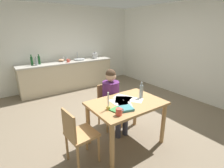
{
  "coord_description": "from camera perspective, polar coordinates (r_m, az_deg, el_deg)",
  "views": [
    {
      "loc": [
        -1.86,
        -2.95,
        1.91
      ],
      "look_at": [
        -0.03,
        -0.31,
        0.85
      ],
      "focal_mm": 27.29,
      "sensor_mm": 36.0,
      "label": 1
    }
  ],
  "objects": [
    {
      "name": "bottle_vinegar",
      "position": [
        5.28,
        -24.06,
        6.84
      ],
      "size": [
        0.07,
        0.07,
        0.24
      ],
      "color": "#8C999E",
      "rests_on": "kitchen_counter"
    },
    {
      "name": "coffee_mug",
      "position": [
        2.36,
        2.36,
        -9.28
      ],
      "size": [
        0.13,
        0.09,
        0.1
      ],
      "color": "#D84C3F",
      "rests_on": "dining_table"
    },
    {
      "name": "chair_at_table",
      "position": [
        3.42,
        -1.15,
        -6.56
      ],
      "size": [
        0.42,
        0.42,
        0.85
      ],
      "color": "tan",
      "rests_on": "ground"
    },
    {
      "name": "bottle_wine_red",
      "position": [
        5.39,
        -23.23,
        7.38
      ],
      "size": [
        0.07,
        0.07,
        0.29
      ],
      "color": "#194C23",
      "rests_on": "kitchen_counter"
    },
    {
      "name": "paper_notice",
      "position": [
        2.7,
        4.32,
        -6.78
      ],
      "size": [
        0.33,
        0.36,
        0.0
      ],
      "primitive_type": "cube",
      "rotation": [
        0.0,
        0.0,
        -0.52
      ],
      "color": "white",
      "rests_on": "dining_table"
    },
    {
      "name": "wine_glass_near_sink",
      "position": [
        5.74,
        -14.99,
        8.69
      ],
      "size": [
        0.07,
        0.07,
        0.15
      ],
      "color": "silver",
      "rests_on": "kitchen_counter"
    },
    {
      "name": "chair_side_empty",
      "position": [
        2.55,
        -11.34,
        -16.1
      ],
      "size": [
        0.43,
        0.43,
        0.87
      ],
      "color": "tan",
      "rests_on": "ground"
    },
    {
      "name": "book_cookery",
      "position": [
        2.51,
        1.85,
        -8.62
      ],
      "size": [
        0.21,
        0.21,
        0.02
      ],
      "primitive_type": "cube",
      "rotation": [
        0.0,
        0.0,
        0.24
      ],
      "color": "#3D8743",
      "rests_on": "dining_table"
    },
    {
      "name": "book_magazine",
      "position": [
        2.53,
        4.76,
        -8.17
      ],
      "size": [
        0.23,
        0.22,
        0.03
      ],
      "primitive_type": "cube",
      "rotation": [
        0.0,
        0.0,
        -0.26
      ],
      "color": "teal",
      "rests_on": "dining_table"
    },
    {
      "name": "paper_envelope",
      "position": [
        2.77,
        2.16,
        -6.02
      ],
      "size": [
        0.22,
        0.31,
        0.0
      ],
      "primitive_type": "cube",
      "rotation": [
        0.0,
        0.0,
        -0.04
      ],
      "color": "white",
      "rests_on": "dining_table"
    },
    {
      "name": "ground_plane",
      "position": [
        3.98,
        -2.23,
        -10.68
      ],
      "size": [
        5.2,
        5.2,
        0.04
      ],
      "primitive_type": "cube",
      "color": "#7A6B56"
    },
    {
      "name": "wall_right",
      "position": [
        5.38,
        22.02,
        10.52
      ],
      "size": [
        0.12,
        5.2,
        2.6
      ],
      "primitive_type": "cube",
      "color": "silver",
      "rests_on": "ground"
    },
    {
      "name": "candlestick",
      "position": [
        2.5,
        -1.26,
        -6.97
      ],
      "size": [
        0.06,
        0.06,
        0.27
      ],
      "color": "gold",
      "rests_on": "dining_table"
    },
    {
      "name": "wall_back",
      "position": [
        5.88,
        -16.49,
        11.65
      ],
      "size": [
        5.2,
        0.12,
        2.6
      ],
      "primitive_type": "cube",
      "color": "silver",
      "rests_on": "ground"
    },
    {
      "name": "wine_bottle_on_table",
      "position": [
        2.93,
        9.79,
        -2.38
      ],
      "size": [
        0.06,
        0.06,
        0.28
      ],
      "color": "#8C999E",
      "rests_on": "dining_table"
    },
    {
      "name": "dining_table",
      "position": [
        2.83,
        4.82,
        -8.39
      ],
      "size": [
        1.18,
        0.82,
        0.77
      ],
      "color": "tan",
      "rests_on": "ground"
    },
    {
      "name": "teacup_on_counter",
      "position": [
        5.45,
        -14.48,
        7.59
      ],
      "size": [
        0.13,
        0.09,
        0.09
      ],
      "color": "#D84C3F",
      "rests_on": "kitchen_counter"
    },
    {
      "name": "sink_unit",
      "position": [
        5.76,
        -10.86,
        8.14
      ],
      "size": [
        0.36,
        0.36,
        0.24
      ],
      "color": "#B2B7BC",
      "rests_on": "kitchen_counter"
    },
    {
      "name": "wine_glass_by_kettle",
      "position": [
        5.71,
        -16.04,
        8.54
      ],
      "size": [
        0.07,
        0.07,
        0.15
      ],
      "color": "silver",
      "rests_on": "kitchen_counter"
    },
    {
      "name": "paper_receipt",
      "position": [
        2.88,
        7.26,
        -5.21
      ],
      "size": [
        0.34,
        0.36,
        0.0
      ],
      "primitive_type": "cube",
      "rotation": [
        0.0,
        0.0,
        0.62
      ],
      "color": "white",
      "rests_on": "dining_table"
    },
    {
      "name": "bottle_oil",
      "position": [
        5.3,
        -25.31,
        7.02
      ],
      "size": [
        0.06,
        0.06,
        0.3
      ],
      "color": "#194C23",
      "rests_on": "kitchen_counter"
    },
    {
      "name": "paper_bill",
      "position": [
        2.96,
        3.74,
        -4.44
      ],
      "size": [
        0.32,
        0.36,
        0.0
      ],
      "primitive_type": "cube",
      "rotation": [
        0.0,
        0.0,
        0.45
      ],
      "color": "white",
      "rests_on": "dining_table"
    },
    {
      "name": "paper_letter",
      "position": [
        2.87,
        3.24,
        -5.19
      ],
      "size": [
        0.35,
        0.36,
        0.0
      ],
      "primitive_type": "cube",
      "rotation": [
        0.0,
        0.0,
        -0.69
      ],
      "color": "white",
      "rests_on": "dining_table"
    },
    {
      "name": "mixing_bowl",
      "position": [
        5.62,
        -16.63,
        7.65
      ],
      "size": [
        0.18,
        0.18,
        0.08
      ],
      "primitive_type": "ellipsoid",
      "color": "tan",
      "rests_on": "kitchen_counter"
    },
    {
      "name": "person_seated",
      "position": [
        3.22,
        0.2,
        -4.19
      ],
      "size": [
        0.34,
        0.6,
        1.19
      ],
      "color": "#592666",
      "rests_on": "ground"
    },
    {
      "name": "kitchen_counter",
      "position": [
        5.7,
        -14.55,
        2.91
      ],
      "size": [
        2.94,
        0.64,
        0.9
      ],
      "color": "beige",
      "rests_on": "ground"
    },
    {
      "name": "stovetop_kettle",
      "position": [
        6.0,
        -5.77,
        9.51
      ],
      "size": [
        0.18,
        0.18,
        0.22
      ],
      "color": "#B7BABF",
      "rests_on": "kitchen_counter"
    }
  ]
}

